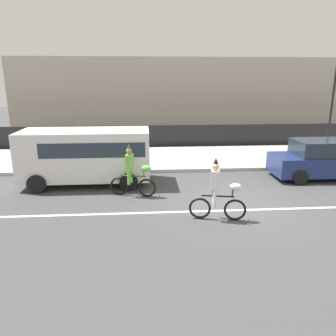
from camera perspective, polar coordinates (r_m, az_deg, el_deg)
ground_plane at (r=11.37m, az=10.81°, el=-6.28°), size 80.00×80.00×0.00m
road_centre_line at (r=10.92m, az=11.47°, el=-7.22°), size 36.00×0.14×0.01m
sidewalk_curb at (r=17.42m, az=5.42°, el=1.84°), size 60.00×5.00×0.15m
fence_line at (r=20.10m, az=4.11°, el=5.52°), size 40.00×0.08×1.40m
building_backdrop at (r=28.56m, az=4.80°, el=12.68°), size 28.00×8.00×5.60m
parade_cyclist_lime at (r=11.79m, az=-6.13°, el=-0.97°), size 1.68×0.60×1.92m
parade_cyclist_zebra at (r=9.87m, az=8.78°, el=-4.37°), size 1.70×0.54×1.92m
parked_van_white at (r=13.40m, az=-13.77°, el=2.60°), size 5.00×2.22×2.18m
parked_car_navy at (r=15.32m, az=25.00°, el=1.25°), size 4.10×1.92×1.64m
street_lamp_post at (r=20.28m, az=27.08°, el=13.35°), size 0.36×0.36×5.86m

